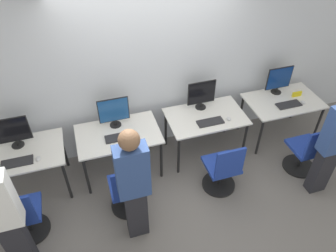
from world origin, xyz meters
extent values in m
plane|color=slate|center=(0.00, 0.00, 0.00)|extent=(20.00, 20.00, 0.00)
cube|color=silver|center=(0.00, 0.87, 1.40)|extent=(12.00, 0.05, 2.80)
cube|color=silver|center=(-1.98, 0.37, 0.71)|extent=(1.16, 0.74, 0.02)
cylinder|color=black|center=(-1.45, 0.05, 0.35)|extent=(0.04, 0.04, 0.70)
cylinder|color=black|center=(-1.45, 0.69, 0.35)|extent=(0.04, 0.04, 0.70)
cylinder|color=black|center=(-1.98, 0.53, 0.73)|extent=(0.17, 0.17, 0.01)
cylinder|color=black|center=(-1.98, 0.53, 0.77)|extent=(0.04, 0.04, 0.08)
cube|color=black|center=(-1.98, 0.54, 0.99)|extent=(0.43, 0.01, 0.38)
cube|color=black|center=(-1.98, 0.53, 0.99)|extent=(0.41, 0.01, 0.36)
cube|color=#262628|center=(-1.98, 0.20, 0.73)|extent=(0.39, 0.16, 0.02)
ellipsoid|color=silver|center=(-1.73, 0.18, 0.74)|extent=(0.06, 0.09, 0.03)
cylinder|color=black|center=(-1.99, -0.33, 0.01)|extent=(0.48, 0.48, 0.03)
cylinder|color=black|center=(-1.99, -0.33, 0.22)|extent=(0.04, 0.04, 0.37)
cube|color=navy|center=(-1.99, -0.33, 0.43)|extent=(0.44, 0.44, 0.05)
cube|color=navy|center=(-1.99, -0.53, 0.67)|extent=(0.40, 0.04, 0.44)
cube|color=#232328|center=(-2.03, -0.75, 0.40)|extent=(0.25, 0.16, 0.80)
cube|color=silver|center=(-0.66, 0.37, 0.71)|extent=(1.16, 0.74, 0.02)
cylinder|color=black|center=(-1.19, 0.05, 0.35)|extent=(0.04, 0.04, 0.70)
cylinder|color=black|center=(-0.13, 0.05, 0.35)|extent=(0.04, 0.04, 0.70)
cylinder|color=black|center=(-1.19, 0.69, 0.35)|extent=(0.04, 0.04, 0.70)
cylinder|color=black|center=(-0.13, 0.69, 0.35)|extent=(0.04, 0.04, 0.70)
cylinder|color=black|center=(-0.66, 0.56, 0.73)|extent=(0.17, 0.17, 0.01)
cylinder|color=black|center=(-0.66, 0.56, 0.77)|extent=(0.04, 0.04, 0.08)
cube|color=black|center=(-0.66, 0.57, 0.99)|extent=(0.43, 0.01, 0.38)
cube|color=navy|center=(-0.66, 0.56, 0.99)|extent=(0.41, 0.01, 0.36)
cube|color=#262628|center=(-0.66, 0.28, 0.73)|extent=(0.39, 0.16, 0.02)
ellipsoid|color=silver|center=(-0.42, 0.27, 0.74)|extent=(0.06, 0.09, 0.03)
cylinder|color=black|center=(-0.71, -0.32, 0.01)|extent=(0.48, 0.48, 0.03)
cylinder|color=black|center=(-0.71, -0.32, 0.22)|extent=(0.04, 0.04, 0.37)
cube|color=navy|center=(-0.71, -0.32, 0.43)|extent=(0.44, 0.44, 0.05)
cube|color=navy|center=(-0.71, -0.52, 0.67)|extent=(0.40, 0.04, 0.44)
cube|color=#232328|center=(-0.68, -0.74, 0.40)|extent=(0.25, 0.16, 0.79)
cube|color=navy|center=(-0.68, -0.74, 1.13)|extent=(0.36, 0.20, 0.69)
sphere|color=brown|center=(-0.68, -0.74, 1.59)|extent=(0.22, 0.22, 0.22)
cube|color=silver|center=(0.66, 0.37, 0.71)|extent=(1.16, 0.74, 0.02)
cylinder|color=black|center=(0.13, 0.05, 0.35)|extent=(0.04, 0.04, 0.70)
cylinder|color=black|center=(1.19, 0.05, 0.35)|extent=(0.04, 0.04, 0.70)
cylinder|color=black|center=(0.13, 0.69, 0.35)|extent=(0.04, 0.04, 0.70)
cylinder|color=black|center=(1.19, 0.69, 0.35)|extent=(0.04, 0.04, 0.70)
cylinder|color=black|center=(0.66, 0.59, 0.73)|extent=(0.17, 0.17, 0.01)
cylinder|color=black|center=(0.66, 0.59, 0.77)|extent=(0.04, 0.04, 0.08)
cube|color=black|center=(0.66, 0.59, 0.99)|extent=(0.43, 0.01, 0.38)
cube|color=black|center=(0.66, 0.59, 0.99)|extent=(0.41, 0.01, 0.36)
cube|color=#262628|center=(0.66, 0.21, 0.73)|extent=(0.39, 0.16, 0.02)
ellipsoid|color=silver|center=(0.94, 0.19, 0.74)|extent=(0.06, 0.09, 0.03)
cylinder|color=black|center=(0.61, -0.36, 0.01)|extent=(0.48, 0.48, 0.03)
cylinder|color=black|center=(0.61, -0.36, 0.22)|extent=(0.04, 0.04, 0.37)
cube|color=navy|center=(0.61, -0.36, 0.43)|extent=(0.44, 0.44, 0.05)
cube|color=navy|center=(0.61, -0.56, 0.67)|extent=(0.40, 0.04, 0.44)
cube|color=silver|center=(1.98, 0.37, 0.71)|extent=(1.16, 0.74, 0.02)
cylinder|color=black|center=(1.45, 0.05, 0.35)|extent=(0.04, 0.04, 0.70)
cylinder|color=black|center=(2.51, 0.05, 0.35)|extent=(0.04, 0.04, 0.70)
cylinder|color=black|center=(1.45, 0.69, 0.35)|extent=(0.04, 0.04, 0.70)
cylinder|color=black|center=(2.51, 0.69, 0.35)|extent=(0.04, 0.04, 0.70)
cylinder|color=black|center=(1.98, 0.60, 0.73)|extent=(0.17, 0.17, 0.01)
cylinder|color=black|center=(1.98, 0.60, 0.77)|extent=(0.04, 0.04, 0.08)
cube|color=black|center=(1.98, 0.61, 0.99)|extent=(0.43, 0.01, 0.38)
cube|color=navy|center=(1.98, 0.60, 0.99)|extent=(0.41, 0.01, 0.36)
cube|color=#262628|center=(1.98, 0.23, 0.73)|extent=(0.39, 0.16, 0.02)
ellipsoid|color=silver|center=(2.23, 0.21, 0.74)|extent=(0.06, 0.09, 0.03)
cylinder|color=black|center=(1.94, -0.40, 0.01)|extent=(0.48, 0.48, 0.03)
cylinder|color=black|center=(1.94, -0.40, 0.22)|extent=(0.04, 0.04, 0.37)
cube|color=navy|center=(1.94, -0.40, 0.43)|extent=(0.44, 0.44, 0.05)
cube|color=navy|center=(1.94, -0.61, 0.67)|extent=(0.40, 0.04, 0.44)
cube|color=#232328|center=(1.91, -0.82, 0.39)|extent=(0.25, 0.16, 0.78)
cube|color=yellow|center=(2.24, 0.41, 0.76)|extent=(0.16, 0.03, 0.08)
camera|label=1|loc=(-1.01, -3.08, 3.76)|focal=35.00mm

